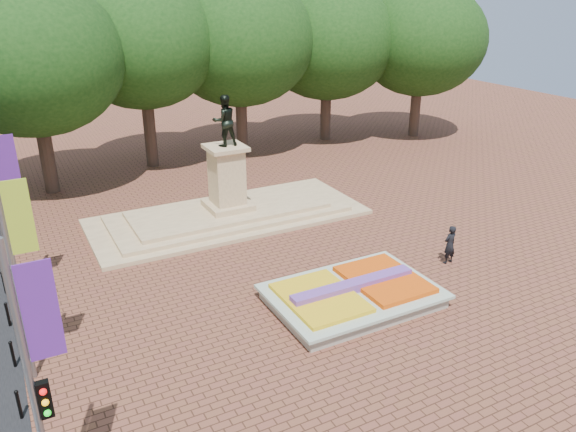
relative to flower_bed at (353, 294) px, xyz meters
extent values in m
plane|color=brown|center=(-1.03, 2.00, -0.38)|extent=(90.00, 90.00, 0.00)
cube|color=gray|center=(-0.03, 0.00, -0.15)|extent=(6.00, 4.00, 0.45)
cube|color=beige|center=(-0.03, 0.00, 0.12)|extent=(6.30, 4.30, 0.12)
cube|color=#FA500D|center=(1.42, 0.00, 0.25)|extent=(2.60, 3.40, 0.22)
cube|color=yellow|center=(-1.48, 0.00, 0.24)|extent=(2.60, 3.40, 0.18)
cube|color=#69348F|center=(-0.03, 0.00, 0.34)|extent=(5.20, 0.55, 0.38)
cube|color=tan|center=(-1.03, 10.00, -0.28)|extent=(14.00, 6.00, 0.20)
cube|color=tan|center=(-1.03, 10.00, -0.08)|extent=(12.00, 5.00, 0.20)
cube|color=tan|center=(-1.03, 10.00, 0.12)|extent=(10.00, 4.00, 0.20)
cube|color=tan|center=(-1.03, 10.00, 0.37)|extent=(2.20, 2.20, 0.30)
cube|color=tan|center=(-1.03, 10.00, 1.92)|extent=(1.50, 1.50, 2.80)
cube|color=tan|center=(-1.03, 10.00, 3.42)|extent=(1.90, 1.90, 0.20)
imported|color=black|center=(-1.03, 10.00, 4.77)|extent=(1.22, 0.95, 2.50)
cylinder|color=#39281F|center=(-9.03, 20.00, 1.62)|extent=(0.80, 0.80, 4.00)
ellipsoid|color=black|center=(-9.03, 20.00, 6.32)|extent=(8.80, 8.80, 7.48)
cylinder|color=#39281F|center=(-2.03, 20.00, 1.62)|extent=(0.80, 0.80, 4.00)
ellipsoid|color=black|center=(-2.03, 20.00, 6.32)|extent=(8.80, 8.80, 7.48)
cylinder|color=#39281F|center=(4.97, 20.00, 1.62)|extent=(0.80, 0.80, 4.00)
ellipsoid|color=black|center=(4.97, 20.00, 6.32)|extent=(8.80, 8.80, 7.48)
cylinder|color=#39281F|center=(11.97, 20.00, 1.62)|extent=(0.80, 0.80, 4.00)
ellipsoid|color=black|center=(11.97, 20.00, 6.32)|extent=(8.80, 8.80, 7.48)
cylinder|color=#39281F|center=(18.97, 20.00, 1.62)|extent=(0.80, 0.80, 4.00)
ellipsoid|color=black|center=(18.97, 20.00, 6.32)|extent=(8.80, 8.80, 7.48)
cylinder|color=slate|center=(-11.23, -4.50, 3.12)|extent=(0.16, 0.16, 7.00)
cube|color=#582088|center=(-10.78, -4.50, 4.92)|extent=(0.70, 0.04, 2.20)
cylinder|color=slate|center=(-11.23, 1.00, 3.12)|extent=(0.16, 0.16, 7.00)
cube|color=#A7BF26|center=(-10.78, 1.00, 4.92)|extent=(0.70, 0.04, 2.20)
cylinder|color=slate|center=(-11.23, 6.50, 3.12)|extent=(0.16, 0.16, 7.00)
cube|color=#582088|center=(-10.78, 6.50, 4.92)|extent=(0.70, 0.04, 2.20)
cube|color=black|center=(-11.03, -4.50, 2.82)|extent=(0.28, 0.18, 0.90)
cube|color=black|center=(-11.03, 1.00, 2.82)|extent=(0.28, 0.18, 0.90)
cylinder|color=black|center=(-11.73, -0.80, 0.07)|extent=(0.10, 0.10, 0.90)
sphere|color=black|center=(-11.73, -0.80, 0.54)|extent=(0.12, 0.12, 0.12)
cylinder|color=black|center=(-11.73, 1.80, 0.07)|extent=(0.10, 0.10, 0.90)
sphere|color=black|center=(-11.73, 1.80, 0.54)|extent=(0.12, 0.12, 0.12)
cylinder|color=black|center=(-11.73, 4.40, 0.07)|extent=(0.10, 0.10, 0.90)
sphere|color=black|center=(-11.73, 4.40, 0.54)|extent=(0.12, 0.12, 0.12)
cylinder|color=black|center=(-11.73, 7.00, 0.07)|extent=(0.10, 0.10, 0.90)
sphere|color=black|center=(-11.73, 7.00, 0.54)|extent=(0.12, 0.12, 0.12)
imported|color=black|center=(5.55, 0.83, 0.50)|extent=(0.67, 0.47, 1.75)
camera|label=1|loc=(-10.90, -15.26, 10.95)|focal=35.00mm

